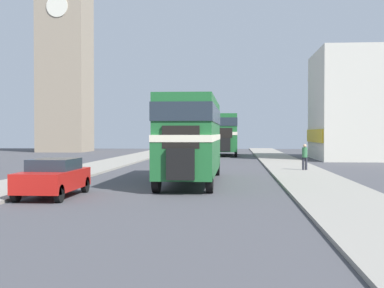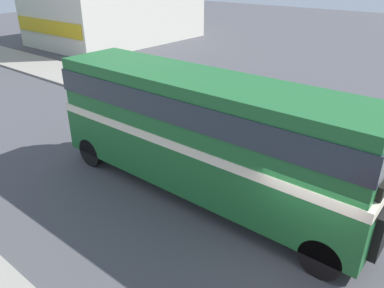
# 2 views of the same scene
# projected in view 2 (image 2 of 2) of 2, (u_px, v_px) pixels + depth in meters

# --- Properties ---
(ground_plane) EXTENTS (120.00, 120.00, 0.00)m
(ground_plane) POSITION_uv_depth(u_px,v_px,m) (305.00, 260.00, 9.79)
(ground_plane) COLOR #47474C
(sidewalk_right) EXTENTS (3.50, 120.00, 0.12)m
(sidewalk_right) POSITION_uv_depth(u_px,v_px,m) (378.00, 162.00, 14.48)
(sidewalk_right) COLOR gray
(sidewalk_right) RESTS_ON ground_plane
(double_decker_bus) EXTENTS (2.46, 11.10, 4.02)m
(double_decker_bus) POSITION_uv_depth(u_px,v_px,m) (202.00, 128.00, 11.61)
(double_decker_bus) COLOR #1E602D
(double_decker_bus) RESTS_ON ground_plane
(pedestrian_walking) EXTENTS (0.33, 0.33, 1.61)m
(pedestrian_walking) POSITION_uv_depth(u_px,v_px,m) (163.00, 81.00, 21.08)
(pedestrian_walking) COLOR #282833
(pedestrian_walking) RESTS_ON sidewalk_right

